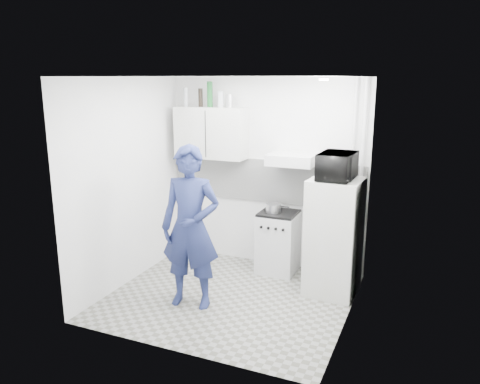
% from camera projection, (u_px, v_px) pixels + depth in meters
% --- Properties ---
extents(floor, '(2.80, 2.80, 0.00)m').
position_uv_depth(floor, '(229.00, 297.00, 5.66)').
color(floor, gray).
rests_on(floor, ground).
extents(ceiling, '(2.80, 2.80, 0.00)m').
position_uv_depth(ceiling, '(228.00, 77.00, 5.05)').
color(ceiling, white).
rests_on(ceiling, wall_back).
extents(wall_back, '(2.80, 0.00, 2.80)m').
position_uv_depth(wall_back, '(266.00, 173.00, 6.47)').
color(wall_back, silver).
rests_on(wall_back, floor).
extents(wall_left, '(0.00, 2.60, 2.60)m').
position_uv_depth(wall_left, '(128.00, 183.00, 5.89)').
color(wall_left, silver).
rests_on(wall_left, floor).
extents(wall_right, '(0.00, 2.60, 2.60)m').
position_uv_depth(wall_right, '(352.00, 206.00, 4.82)').
color(wall_right, silver).
rests_on(wall_right, floor).
extents(person, '(0.75, 0.56, 1.88)m').
position_uv_depth(person, '(191.00, 227.00, 5.29)').
color(person, navy).
rests_on(person, floor).
extents(stove, '(0.51, 0.51, 0.81)m').
position_uv_depth(stove, '(278.00, 243.00, 6.36)').
color(stove, silver).
rests_on(stove, floor).
extents(fridge, '(0.63, 0.63, 1.43)m').
position_uv_depth(fridge, '(334.00, 237.00, 5.64)').
color(fridge, silver).
rests_on(fridge, floor).
extents(stove_top, '(0.49, 0.49, 0.03)m').
position_uv_depth(stove_top, '(279.00, 213.00, 6.26)').
color(stove_top, black).
rests_on(stove_top, stove).
extents(saucepan, '(0.21, 0.21, 0.11)m').
position_uv_depth(saucepan, '(273.00, 208.00, 6.23)').
color(saucepan, silver).
rests_on(saucepan, stove_top).
extents(microwave, '(0.58, 0.40, 0.31)m').
position_uv_depth(microwave, '(337.00, 166.00, 5.44)').
color(microwave, black).
rests_on(microwave, fridge).
extents(bottle_a, '(0.06, 0.06, 0.26)m').
position_uv_depth(bottle_a, '(186.00, 97.00, 6.51)').
color(bottle_a, '#B2B7BC').
rests_on(bottle_a, upper_cabinet).
extents(bottle_c, '(0.06, 0.06, 0.25)m').
position_uv_depth(bottle_c, '(201.00, 98.00, 6.42)').
color(bottle_c, black).
rests_on(bottle_c, upper_cabinet).
extents(bottle_d, '(0.08, 0.08, 0.34)m').
position_uv_depth(bottle_d, '(210.00, 94.00, 6.35)').
color(bottle_d, '#144C1E').
rests_on(bottle_d, upper_cabinet).
extents(canister_a, '(0.08, 0.08, 0.21)m').
position_uv_depth(canister_a, '(221.00, 99.00, 6.31)').
color(canister_a, '#B2B7BC').
rests_on(canister_a, upper_cabinet).
extents(canister_b, '(0.09, 0.09, 0.17)m').
position_uv_depth(canister_b, '(229.00, 101.00, 6.26)').
color(canister_b, silver).
rests_on(canister_b, upper_cabinet).
extents(upper_cabinet, '(1.00, 0.35, 0.70)m').
position_uv_depth(upper_cabinet, '(211.00, 133.00, 6.47)').
color(upper_cabinet, silver).
rests_on(upper_cabinet, wall_back).
extents(range_hood, '(0.60, 0.50, 0.14)m').
position_uv_depth(range_hood, '(293.00, 159.00, 6.01)').
color(range_hood, silver).
rests_on(range_hood, wall_back).
extents(backsplash, '(2.74, 0.03, 0.60)m').
position_uv_depth(backsplash, '(266.00, 181.00, 6.48)').
color(backsplash, white).
rests_on(backsplash, wall_back).
extents(pipe_a, '(0.05, 0.05, 2.60)m').
position_uv_depth(pipe_a, '(361.00, 183.00, 5.91)').
color(pipe_a, silver).
rests_on(pipe_a, floor).
extents(pipe_b, '(0.04, 0.04, 2.60)m').
position_uv_depth(pipe_b, '(351.00, 182.00, 5.95)').
color(pipe_b, silver).
rests_on(pipe_b, floor).
extents(ceiling_spot_fixture, '(0.10, 0.10, 0.02)m').
position_uv_depth(ceiling_spot_fixture, '(324.00, 80.00, 4.85)').
color(ceiling_spot_fixture, white).
rests_on(ceiling_spot_fixture, ceiling).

